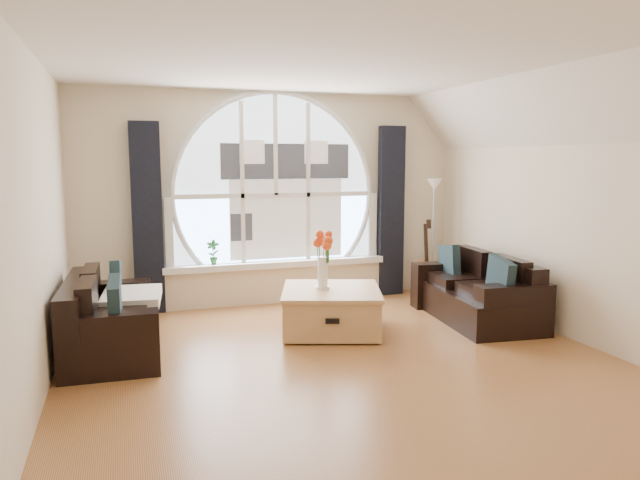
{
  "coord_description": "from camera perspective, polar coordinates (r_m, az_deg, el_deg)",
  "views": [
    {
      "loc": [
        -1.86,
        -4.65,
        1.85
      ],
      "look_at": [
        0.0,
        0.9,
        1.05
      ],
      "focal_mm": 33.0,
      "sensor_mm": 36.0,
      "label": 1
    }
  ],
  "objects": [
    {
      "name": "ground",
      "position": [
        5.33,
        3.14,
        -12.51
      ],
      "size": [
        5.0,
        5.5,
        0.01
      ],
      "primitive_type": "cube",
      "color": "brown",
      "rests_on": "ground"
    },
    {
      "name": "ceiling",
      "position": [
        5.08,
        3.38,
        17.42
      ],
      "size": [
        5.0,
        5.5,
        0.01
      ],
      "primitive_type": "cube",
      "color": "silver",
      "rests_on": "ground"
    },
    {
      "name": "wall_back",
      "position": [
        7.64,
        -4.41,
        4.01
      ],
      "size": [
        5.0,
        0.01,
        2.7
      ],
      "primitive_type": "cube",
      "color": "beige",
      "rests_on": "ground"
    },
    {
      "name": "wall_front",
      "position": [
        2.7,
        25.44,
        -3.65
      ],
      "size": [
        5.0,
        0.01,
        2.7
      ],
      "primitive_type": "cube",
      "color": "beige",
      "rests_on": "ground"
    },
    {
      "name": "wall_left",
      "position": [
        4.72,
        -26.24,
        0.9
      ],
      "size": [
        0.01,
        5.5,
        2.7
      ],
      "primitive_type": "cube",
      "color": "beige",
      "rests_on": "ground"
    },
    {
      "name": "wall_right",
      "position": [
        6.39,
        24.6,
        2.59
      ],
      "size": [
        0.01,
        5.5,
        2.7
      ],
      "primitive_type": "cube",
      "color": "beige",
      "rests_on": "ground"
    },
    {
      "name": "attic_slope",
      "position": [
        6.19,
        23.05,
        11.81
      ],
      "size": [
        0.92,
        5.5,
        0.72
      ],
      "primitive_type": "cube",
      "color": "silver",
      "rests_on": "ground"
    },
    {
      "name": "arched_window",
      "position": [
        7.6,
        -4.38,
        6.07
      ],
      "size": [
        2.6,
        0.06,
        2.15
      ],
      "primitive_type": "cube",
      "color": "silver",
      "rests_on": "wall_back"
    },
    {
      "name": "window_sill",
      "position": [
        7.65,
        -4.17,
        -2.32
      ],
      "size": [
        2.9,
        0.22,
        0.08
      ],
      "primitive_type": "cube",
      "color": "white",
      "rests_on": "wall_back"
    },
    {
      "name": "window_frame",
      "position": [
        7.57,
        -4.32,
        6.06
      ],
      "size": [
        2.76,
        0.08,
        2.15
      ],
      "primitive_type": "cube",
      "color": "white",
      "rests_on": "wall_back"
    },
    {
      "name": "neighbor_house",
      "position": [
        7.63,
        -3.25,
        5.15
      ],
      "size": [
        1.7,
        0.02,
        1.5
      ],
      "primitive_type": "cube",
      "color": "silver",
      "rests_on": "wall_back"
    },
    {
      "name": "curtain_left",
      "position": [
        7.32,
        -16.42,
        1.98
      ],
      "size": [
        0.35,
        0.12,
        2.3
      ],
      "primitive_type": "cube",
      "color": "black",
      "rests_on": "ground"
    },
    {
      "name": "curtain_right",
      "position": [
        8.09,
        6.89,
        2.77
      ],
      "size": [
        0.35,
        0.12,
        2.3
      ],
      "primitive_type": "cube",
      "color": "black",
      "rests_on": "ground"
    },
    {
      "name": "sofa_left",
      "position": [
        6.03,
        -19.6,
        -6.6
      ],
      "size": [
        0.86,
        1.65,
        0.72
      ],
      "primitive_type": "cube",
      "rotation": [
        0.0,
        0.0,
        -0.03
      ],
      "color": "black",
      "rests_on": "ground"
    },
    {
      "name": "sofa_right",
      "position": [
        7.03,
        14.9,
        -4.38
      ],
      "size": [
        0.98,
        1.71,
        0.73
      ],
      "primitive_type": "cube",
      "rotation": [
        0.0,
        0.0,
        -0.1
      ],
      "color": "black",
      "rests_on": "ground"
    },
    {
      "name": "coffee_chest",
      "position": [
        6.4,
        1.11,
        -6.66
      ],
      "size": [
        1.31,
        1.31,
        0.51
      ],
      "primitive_type": "cube",
      "rotation": [
        0.0,
        0.0,
        -0.32
      ],
      "color": "#AC7B46",
      "rests_on": "ground"
    },
    {
      "name": "throw_blanket",
      "position": [
        6.14,
        -17.78,
        -5.29
      ],
      "size": [
        0.61,
        0.61,
        0.1
      ],
      "primitive_type": "cube",
      "rotation": [
        0.0,
        0.0,
        -0.12
      ],
      "color": "silver",
      "rests_on": "sofa_left"
    },
    {
      "name": "vase_flowers",
      "position": [
        6.29,
        0.26,
        -1.28
      ],
      "size": [
        0.24,
        0.24,
        0.7
      ],
      "primitive_type": "cube",
      "color": "white",
      "rests_on": "coffee_chest"
    },
    {
      "name": "floor_lamp",
      "position": [
        8.13,
        10.9,
        0.23
      ],
      "size": [
        0.24,
        0.24,
        1.6
      ],
      "primitive_type": "cube",
      "color": "#B2B2B2",
      "rests_on": "ground"
    },
    {
      "name": "guitar",
      "position": [
        8.13,
        10.04,
        -1.68
      ],
      "size": [
        0.4,
        0.31,
        1.06
      ],
      "primitive_type": "cube",
      "rotation": [
        0.0,
        0.0,
        -0.21
      ],
      "color": "#995126",
      "rests_on": "ground"
    },
    {
      "name": "potted_plant",
      "position": [
        7.46,
        -10.34,
        -1.16
      ],
      "size": [
        0.19,
        0.15,
        0.31
      ],
      "primitive_type": "imported",
      "rotation": [
        0.0,
        0.0,
        -0.29
      ],
      "color": "#1E6023",
      "rests_on": "window_sill"
    }
  ]
}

